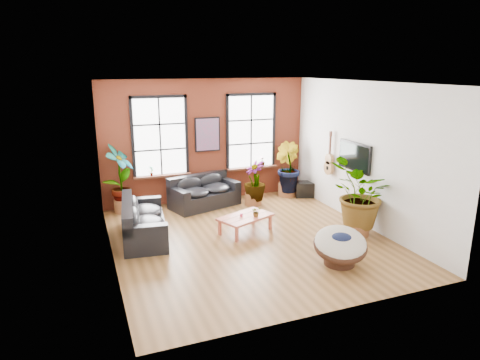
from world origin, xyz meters
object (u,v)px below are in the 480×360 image
object	(u,v)px
sofa_back	(204,193)
papasan_chair	(340,245)
coffee_table	(245,218)
sofa_left	(141,221)

from	to	relation	value
sofa_back	papasan_chair	distance (m)	4.76
sofa_back	papasan_chair	xyz separation A→B (m)	(1.49, -4.52, 0.01)
sofa_back	coffee_table	size ratio (longest dim) A/B	1.45
sofa_left	papasan_chair	xyz separation A→B (m)	(3.47, -2.81, 0.01)
sofa_left	papasan_chair	bearing A→B (deg)	-122.47
sofa_back	sofa_left	world-z (taller)	same
sofa_left	coffee_table	xyz separation A→B (m)	(2.35, -0.55, -0.04)
sofa_back	coffee_table	distance (m)	2.29
sofa_left	sofa_back	bearing A→B (deg)	-42.65
coffee_table	papasan_chair	size ratio (longest dim) A/B	1.04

